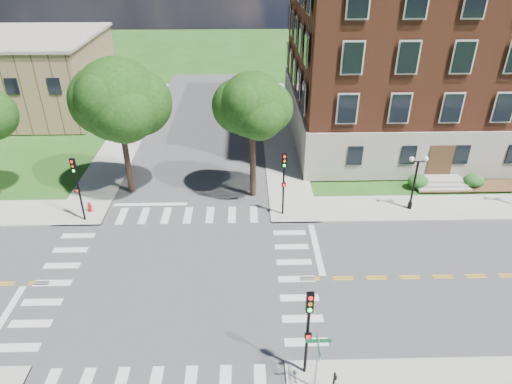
{
  "coord_description": "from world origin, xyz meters",
  "views": [
    {
      "loc": [
        4.27,
        -20.88,
        17.98
      ],
      "look_at": [
        4.9,
        4.93,
        3.2
      ],
      "focal_mm": 32.0,
      "sensor_mm": 36.0,
      "label": 1
    }
  ],
  "objects_px": {
    "push_button_post": "(334,381)",
    "traffic_signal_nw": "(77,182)",
    "street_sign_pole": "(318,354)",
    "fire_hydrant": "(90,207)",
    "traffic_signal_se": "(308,324)",
    "twin_lamp_west": "(415,180)",
    "traffic_signal_ne": "(284,176)"
  },
  "relations": [
    {
      "from": "twin_lamp_west",
      "to": "push_button_post",
      "type": "relative_size",
      "value": 3.53
    },
    {
      "from": "twin_lamp_west",
      "to": "traffic_signal_nw",
      "type": "bearing_deg",
      "value": -177.67
    },
    {
      "from": "twin_lamp_west",
      "to": "push_button_post",
      "type": "height_order",
      "value": "twin_lamp_west"
    },
    {
      "from": "street_sign_pole",
      "to": "push_button_post",
      "type": "bearing_deg",
      "value": -14.97
    },
    {
      "from": "traffic_signal_nw",
      "to": "push_button_post",
      "type": "relative_size",
      "value": 4.0
    },
    {
      "from": "traffic_signal_se",
      "to": "fire_hydrant",
      "type": "distance_m",
      "value": 20.32
    },
    {
      "from": "traffic_signal_se",
      "to": "push_button_post",
      "type": "xyz_separation_m",
      "value": [
        1.13,
        -1.12,
        -2.39
      ]
    },
    {
      "from": "twin_lamp_west",
      "to": "traffic_signal_se",
      "type": "bearing_deg",
      "value": -123.66
    },
    {
      "from": "traffic_signal_se",
      "to": "traffic_signal_nw",
      "type": "xyz_separation_m",
      "value": [
        -14.16,
        13.26,
        0.0
      ]
    },
    {
      "from": "fire_hydrant",
      "to": "street_sign_pole",
      "type": "bearing_deg",
      "value": -46.67
    },
    {
      "from": "traffic_signal_nw",
      "to": "twin_lamp_west",
      "type": "xyz_separation_m",
      "value": [
        23.63,
        0.96,
        -0.66
      ]
    },
    {
      "from": "push_button_post",
      "to": "fire_hydrant",
      "type": "height_order",
      "value": "push_button_post"
    },
    {
      "from": "traffic_signal_ne",
      "to": "push_button_post",
      "type": "xyz_separation_m",
      "value": [
        1.13,
        -14.82,
        -2.39
      ]
    },
    {
      "from": "traffic_signal_nw",
      "to": "twin_lamp_west",
      "type": "relative_size",
      "value": 1.13
    },
    {
      "from": "twin_lamp_west",
      "to": "street_sign_pole",
      "type": "distance_m",
      "value": 17.68
    },
    {
      "from": "twin_lamp_west",
      "to": "push_button_post",
      "type": "distance_m",
      "value": 17.55
    },
    {
      "from": "fire_hydrant",
      "to": "twin_lamp_west",
      "type": "bearing_deg",
      "value": -0.4
    },
    {
      "from": "traffic_signal_se",
      "to": "street_sign_pole",
      "type": "distance_m",
      "value": 1.3
    },
    {
      "from": "street_sign_pole",
      "to": "traffic_signal_se",
      "type": "bearing_deg",
      "value": 110.65
    },
    {
      "from": "push_button_post",
      "to": "traffic_signal_nw",
      "type": "bearing_deg",
      "value": 136.76
    },
    {
      "from": "twin_lamp_west",
      "to": "fire_hydrant",
      "type": "distance_m",
      "value": 23.65
    },
    {
      "from": "push_button_post",
      "to": "fire_hydrant",
      "type": "xyz_separation_m",
      "value": [
        -15.22,
        15.51,
        -0.33
      ]
    },
    {
      "from": "traffic_signal_se",
      "to": "traffic_signal_ne",
      "type": "height_order",
      "value": "same"
    },
    {
      "from": "twin_lamp_west",
      "to": "street_sign_pole",
      "type": "xyz_separation_m",
      "value": [
        -9.13,
        -15.13,
        -0.21
      ]
    },
    {
      "from": "twin_lamp_west",
      "to": "street_sign_pole",
      "type": "relative_size",
      "value": 1.36
    },
    {
      "from": "twin_lamp_west",
      "to": "push_button_post",
      "type": "bearing_deg",
      "value": -118.54
    },
    {
      "from": "traffic_signal_nw",
      "to": "fire_hydrant",
      "type": "xyz_separation_m",
      "value": [
        0.07,
        1.13,
        -2.72
      ]
    },
    {
      "from": "fire_hydrant",
      "to": "traffic_signal_se",
      "type": "bearing_deg",
      "value": -45.62
    },
    {
      "from": "traffic_signal_ne",
      "to": "street_sign_pole",
      "type": "xyz_separation_m",
      "value": [
        0.34,
        -14.61,
        -0.88
      ]
    },
    {
      "from": "traffic_signal_se",
      "to": "twin_lamp_west",
      "type": "distance_m",
      "value": 17.11
    },
    {
      "from": "street_sign_pole",
      "to": "push_button_post",
      "type": "distance_m",
      "value": 1.72
    },
    {
      "from": "push_button_post",
      "to": "street_sign_pole",
      "type": "bearing_deg",
      "value": 165.03
    }
  ]
}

